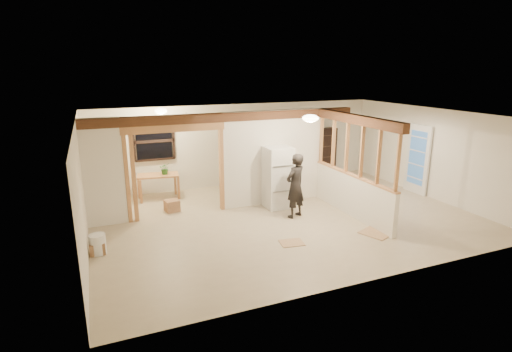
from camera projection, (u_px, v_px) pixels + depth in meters
name	position (u px, v px, depth m)	size (l,w,h in m)	color
floor	(286.00, 218.00, 9.79)	(9.00, 6.50, 0.01)	#BEAC8D
ceiling	(288.00, 115.00, 9.13)	(9.00, 6.50, 0.01)	white
wall_back	(240.00, 145.00, 12.36)	(9.00, 0.01, 2.50)	white
wall_front	(376.00, 213.00, 6.56)	(9.00, 0.01, 2.50)	white
wall_left	(81.00, 190.00, 7.81)	(0.01, 6.50, 2.50)	white
wall_right	(431.00, 153.00, 11.12)	(0.01, 6.50, 2.50)	white
partition_left_stub	(103.00, 173.00, 9.04)	(0.90, 0.12, 2.50)	silver
partition_center	(273.00, 157.00, 10.61)	(2.80, 0.12, 2.50)	silver
doorway_frame	(176.00, 172.00, 9.69)	(2.46, 0.14, 2.20)	tan
header_beam_back	(230.00, 117.00, 9.87)	(7.00, 0.18, 0.22)	brown
header_beam_right	(356.00, 119.00, 9.40)	(0.18, 3.30, 0.22)	brown
pony_wall	(351.00, 195.00, 9.89)	(0.12, 3.20, 1.00)	silver
stud_partition	(354.00, 149.00, 9.59)	(0.14, 3.20, 1.32)	tan
window_back	(154.00, 141.00, 11.25)	(1.12, 0.10, 1.10)	black
french_door	(418.00, 159.00, 11.51)	(0.12, 0.86, 2.00)	white
ceiling_dome_main	(310.00, 118.00, 8.80)	(0.36, 0.36, 0.16)	#FFEABF
ceiling_dome_util	(161.00, 111.00, 10.27)	(0.32, 0.32, 0.14)	#FFEABF
hanging_bulb	(187.00, 125.00, 9.91)	(0.07, 0.07, 0.07)	#FFD88C
refrigerator	(278.00, 177.00, 10.37)	(0.66, 0.64, 1.61)	silver
woman	(295.00, 186.00, 9.65)	(0.58, 0.38, 1.59)	black
work_table	(159.00, 187.00, 11.13)	(1.11, 0.56, 0.70)	tan
potted_plant	(165.00, 168.00, 11.02)	(0.30, 0.26, 0.33)	#2A712F
shop_vac	(111.00, 200.00, 10.05)	(0.52, 0.52, 0.67)	#B71612
bookshelf	(324.00, 152.00, 13.37)	(0.81, 0.27, 1.63)	black
bucket	(98.00, 244.00, 7.85)	(0.32, 0.32, 0.40)	white
box_util_a	(172.00, 206.00, 10.20)	(0.34, 0.30, 0.30)	#9D6F4C
box_util_b	(110.00, 210.00, 9.97)	(0.28, 0.28, 0.26)	#9D6F4C
box_front	(97.00, 248.00, 7.85)	(0.29, 0.24, 0.24)	#9D6F4C
floor_panel_near	(377.00, 233.00, 8.87)	(0.61, 0.61, 0.02)	tan
floor_panel_far	(292.00, 243.00, 8.37)	(0.49, 0.39, 0.02)	tan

